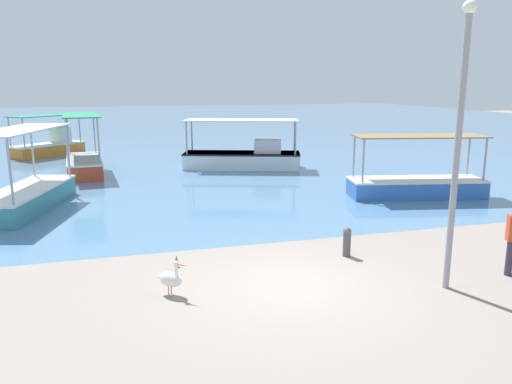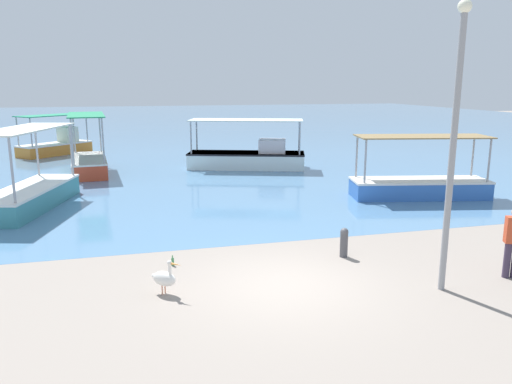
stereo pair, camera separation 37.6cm
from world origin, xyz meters
name	(u,v)px [view 1 (the left image)]	position (x,y,z in m)	size (l,w,h in m)	color
ground	(291,285)	(0.00, 0.00, 0.00)	(120.00, 120.00, 0.00)	gray
harbor_water	(148,123)	(0.00, 48.00, 0.00)	(110.00, 90.00, 0.00)	#527DA4
fishing_boat_center	(26,194)	(-6.82, 9.07, 0.57)	(3.05, 5.64, 2.90)	teal
fishing_boat_outer	(416,184)	(7.88, 7.15, 0.53)	(5.56, 2.66, 2.45)	#356BC1
fishing_boat_near_right	(84,162)	(-5.22, 16.23, 0.58)	(2.03, 5.07, 2.95)	#CA4227
fishing_boat_far_left	(49,145)	(-7.70, 23.86, 0.62)	(4.48, 4.30, 2.51)	orange
fishing_boat_near_left	(245,156)	(2.96, 15.60, 0.64)	(6.44, 3.73, 2.58)	white
pelican	(171,279)	(-2.66, 0.17, 0.38)	(0.67, 0.62, 0.80)	#E0997A
lamp_post	(459,135)	(3.29, -1.07, 3.40)	(0.28, 0.28, 6.07)	gray
mooring_bollard	(347,241)	(2.07, 1.42, 0.42)	(0.22, 0.22, 0.78)	#47474C
glass_bottle	(177,262)	(-2.34, 1.87, 0.11)	(0.07, 0.07, 0.27)	#3F7F4C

